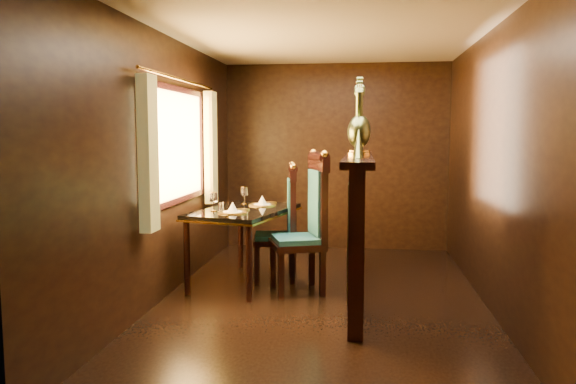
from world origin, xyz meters
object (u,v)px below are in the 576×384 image
at_px(chair_left, 310,218).
at_px(peacock_left, 359,118).
at_px(chair_right, 285,219).
at_px(dining_table, 244,216).
at_px(peacock_right, 360,116).

bearing_deg(chair_left, peacock_left, -52.78).
height_order(chair_left, peacock_left, peacock_left).
relative_size(chair_left, chair_right, 1.11).
distance_m(dining_table, chair_left, 0.75).
distance_m(chair_right, peacock_right, 1.33).
xyz_separation_m(chair_right, peacock_right, (0.77, -0.05, 1.08)).
bearing_deg(peacock_right, chair_left, -143.44).
distance_m(peacock_left, peacock_right, 0.66).
height_order(chair_left, peacock_right, peacock_right).
height_order(dining_table, peacock_left, peacock_left).
bearing_deg(chair_left, peacock_right, 16.73).
bearing_deg(dining_table, chair_right, 37.45).
bearing_deg(chair_right, dining_table, -165.29).
height_order(chair_right, peacock_left, peacock_left).
distance_m(dining_table, chair_right, 0.45).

